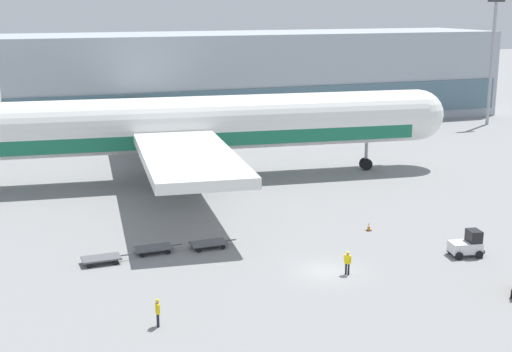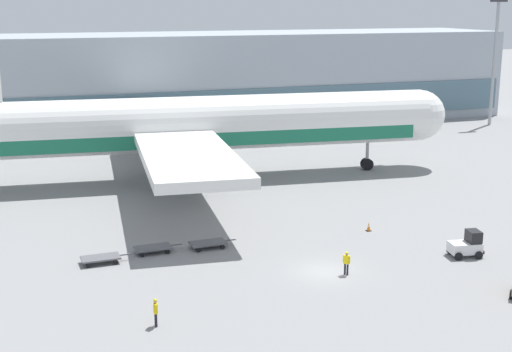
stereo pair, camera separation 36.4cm
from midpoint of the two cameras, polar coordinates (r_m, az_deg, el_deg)
name	(u,v)px [view 1 (the left image)]	position (r m, az deg, el deg)	size (l,w,h in m)	color
ground_plane	(326,272)	(51.39, 5.40, -7.62)	(400.00, 400.00, 0.00)	gray
terminal_building	(225,78)	(113.64, -2.57, 7.83)	(90.00, 18.20, 14.00)	#9EA8B2
light_mast	(493,49)	(116.44, 18.32, 9.59)	(2.80, 0.50, 19.70)	#9EA0A5
airplane_main	(187,126)	(76.16, -5.71, 3.98)	(58.01, 48.58, 17.00)	white
baggage_tug_foreground	(467,245)	(56.20, 16.38, -5.29)	(2.65, 1.99, 2.00)	silver
baggage_dolly_lead	(101,258)	(53.81, -12.45, -6.45)	(3.72, 1.57, 0.48)	#56565B
baggage_dolly_second	(154,248)	(55.26, -8.37, -5.73)	(3.72, 1.57, 0.48)	#56565B
baggage_dolly_third	(209,243)	(55.86, -4.00, -5.39)	(3.72, 1.57, 0.48)	#56565B
ground_crew_near	(347,261)	(50.67, 7.13, -6.77)	(0.39, 0.47, 1.72)	black
ground_crew_far	(158,310)	(43.05, -8.12, -10.59)	(0.24, 0.57, 1.75)	black
traffic_cone_near	(369,226)	(60.57, 8.85, -4.01)	(0.40, 0.40, 0.76)	black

